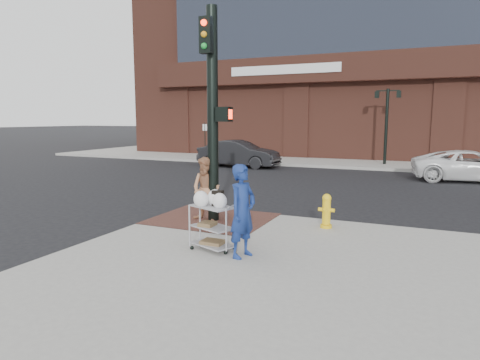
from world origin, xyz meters
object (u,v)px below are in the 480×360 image
at_px(pedestrian_tan, 206,189).
at_px(utility_cart, 213,223).
at_px(woman_blue, 243,211).
at_px(traffic_signal_pole, 213,109).
at_px(fire_hydrant, 326,210).
at_px(lamp_post, 387,118).
at_px(minivan_white, 471,166).
at_px(sedan_dark, 239,154).

xyz_separation_m(pedestrian_tan, utility_cart, (1.20, -1.97, -0.26)).
height_order(woman_blue, pedestrian_tan, woman_blue).
bearing_deg(traffic_signal_pole, fire_hydrant, 8.87).
xyz_separation_m(lamp_post, minivan_white, (3.82, -4.18, -1.98)).
relative_size(pedestrian_tan, utility_cart, 1.36).
bearing_deg(pedestrian_tan, minivan_white, 64.60).
xyz_separation_m(lamp_post, pedestrian_tan, (-2.62, -15.32, -1.70)).
bearing_deg(lamp_post, woman_blue, -92.43).
relative_size(woman_blue, pedestrian_tan, 1.08).
distance_m(minivan_white, fire_hydrant, 11.25).
relative_size(woman_blue, utility_cart, 1.47).
distance_m(sedan_dark, minivan_white, 11.03).
xyz_separation_m(woman_blue, sedan_dark, (-6.43, 14.14, -0.26)).
height_order(lamp_post, minivan_white, lamp_post).
distance_m(minivan_white, utility_cart, 14.13).
distance_m(pedestrian_tan, utility_cart, 2.33).
bearing_deg(pedestrian_tan, lamp_post, 84.92).
bearing_deg(sedan_dark, minivan_white, -95.11).
xyz_separation_m(traffic_signal_pole, utility_cart, (1.06, -2.07, -2.17)).
bearing_deg(utility_cart, woman_blue, -12.47).
height_order(traffic_signal_pole, minivan_white, traffic_signal_pole).
bearing_deg(sedan_dark, lamp_post, -65.82).
xyz_separation_m(lamp_post, fire_hydrant, (0.17, -14.81, -2.07)).
height_order(pedestrian_tan, sedan_dark, pedestrian_tan).
bearing_deg(sedan_dark, fire_hydrant, -148.04).
relative_size(sedan_dark, utility_cart, 3.85).
height_order(sedan_dark, minivan_white, sedan_dark).
bearing_deg(minivan_white, fire_hydrant, 151.93).
xyz_separation_m(woman_blue, utility_cart, (-0.68, 0.15, -0.32)).
xyz_separation_m(traffic_signal_pole, fire_hydrant, (2.65, 0.41, -2.28)).
relative_size(woman_blue, minivan_white, 0.36).
bearing_deg(utility_cart, sedan_dark, 112.36).
height_order(lamp_post, traffic_signal_pole, traffic_signal_pole).
height_order(minivan_white, utility_cart, utility_cart).
bearing_deg(lamp_post, sedan_dark, -155.21).
distance_m(lamp_post, fire_hydrant, 14.96).
bearing_deg(utility_cart, fire_hydrant, 57.34).
bearing_deg(traffic_signal_pole, woman_blue, -51.98).
distance_m(traffic_signal_pole, sedan_dark, 12.98).
bearing_deg(minivan_white, pedestrian_tan, 140.83).
bearing_deg(traffic_signal_pole, pedestrian_tan, -146.59).
height_order(sedan_dark, fire_hydrant, sedan_dark).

